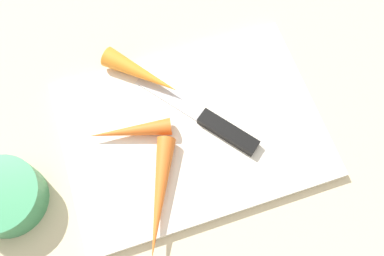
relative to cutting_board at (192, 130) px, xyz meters
name	(u,v)px	position (x,y,z in m)	size (l,w,h in m)	color
ground_plane	(192,131)	(0.00, 0.00, -0.01)	(1.40, 1.40, 0.00)	#C6B793
cutting_board	(192,130)	(0.00, 0.00, 0.00)	(0.36, 0.26, 0.01)	silver
knife	(220,127)	(0.04, -0.01, 0.01)	(0.14, 0.17, 0.01)	#B7B7BC
carrot_longest	(160,197)	(-0.07, -0.08, 0.02)	(0.03, 0.03, 0.16)	orange
carrot_shortest	(130,131)	(-0.08, 0.02, 0.02)	(0.02, 0.02, 0.11)	orange
carrot_medium	(141,73)	(-0.05, 0.10, 0.02)	(0.03, 0.03, 0.12)	orange
small_bowl	(5,197)	(-0.26, -0.02, 0.02)	(0.10, 0.10, 0.04)	#388C59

